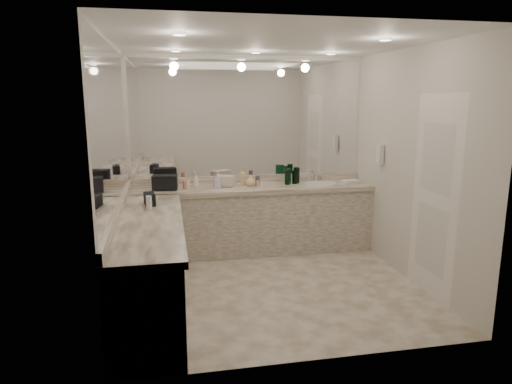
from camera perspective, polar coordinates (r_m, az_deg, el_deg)
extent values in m
plane|color=beige|center=(5.19, 2.02, -11.60)|extent=(3.20, 3.20, 0.00)
plane|color=white|center=(4.79, 2.26, 18.27)|extent=(3.20, 3.20, 0.00)
cube|color=beige|center=(6.28, -0.99, 4.84)|extent=(3.20, 0.02, 2.60)
cube|color=beige|center=(4.73, -17.13, 2.03)|extent=(0.02, 3.00, 2.60)
cube|color=beige|center=(5.41, 18.89, 3.09)|extent=(0.02, 3.00, 2.60)
cube|color=beige|center=(6.16, -0.47, -3.65)|extent=(3.20, 0.60, 0.84)
cube|color=beige|center=(6.05, -0.46, 0.44)|extent=(3.20, 0.64, 0.06)
cube|color=beige|center=(4.64, -13.11, -9.21)|extent=(0.60, 2.40, 0.84)
cube|color=beige|center=(4.50, -13.25, -3.84)|extent=(0.64, 2.42, 0.06)
cube|color=beige|center=(6.31, -0.95, 1.66)|extent=(3.20, 0.04, 0.10)
cube|color=beige|center=(4.79, -16.64, -2.09)|extent=(0.04, 3.00, 0.10)
cube|color=white|center=(6.23, -0.98, 9.17)|extent=(3.12, 0.01, 1.55)
cube|color=white|center=(4.67, -17.33, 7.78)|extent=(0.01, 2.92, 1.55)
cylinder|color=white|center=(6.29, 8.06, 1.00)|extent=(0.44, 0.44, 0.03)
cube|color=silver|center=(6.47, 7.48, 2.00)|extent=(0.24, 0.16, 0.14)
cube|color=white|center=(6.00, 15.24, 4.58)|extent=(0.06, 0.10, 0.24)
cube|color=white|center=(5.03, 21.38, -0.60)|extent=(0.02, 0.82, 2.10)
cube|color=black|center=(5.90, -11.32, 1.10)|extent=(0.33, 0.22, 0.18)
cube|color=black|center=(5.13, -13.16, -0.84)|extent=(0.14, 0.25, 0.13)
cube|color=beige|center=(6.04, -3.87, 1.36)|extent=(0.27, 0.22, 0.14)
cube|color=white|center=(6.41, 11.78, 1.30)|extent=(0.25, 0.18, 0.04)
cylinder|color=white|center=(4.93, -13.24, -1.29)|extent=(0.06, 0.06, 0.14)
imported|color=white|center=(6.03, -7.54, 1.50)|extent=(0.09, 0.09, 0.19)
imported|color=silver|center=(5.98, -4.77, 1.48)|extent=(0.10, 0.10, 0.19)
imported|color=#FFCB8D|center=(6.05, -0.72, 1.46)|extent=(0.14, 0.14, 0.15)
cylinder|color=#0D482B|center=(6.24, 4.07, 1.99)|extent=(0.07, 0.07, 0.20)
cylinder|color=#0D482B|center=(6.23, 4.87, 1.87)|extent=(0.07, 0.07, 0.18)
cylinder|color=#0D482B|center=(6.30, 5.02, 2.14)|extent=(0.07, 0.07, 0.21)
cylinder|color=#0D482B|center=(6.16, 3.93, 1.84)|extent=(0.07, 0.07, 0.20)
cylinder|color=#0D482B|center=(6.28, 5.13, 2.08)|extent=(0.07, 0.07, 0.21)
cylinder|color=#E57F66|center=(5.96, -10.93, 0.93)|extent=(0.06, 0.06, 0.12)
cylinder|color=white|center=(6.03, -8.53, 1.04)|extent=(0.05, 0.05, 0.10)
cylinder|color=#3F3F4C|center=(6.09, 0.20, 1.42)|extent=(0.06, 0.06, 0.13)
cylinder|color=#E57F66|center=(5.92, -8.87, 0.92)|extent=(0.05, 0.05, 0.11)
cylinder|color=#9966B2|center=(6.02, -5.05, 1.24)|extent=(0.06, 0.06, 0.12)
cylinder|color=#E0B28C|center=(6.10, -1.62, 1.17)|extent=(0.06, 0.06, 0.07)
cylinder|color=white|center=(6.02, -3.39, 1.33)|extent=(0.04, 0.04, 0.14)
cylinder|color=#E0B28C|center=(6.00, 0.24, 1.06)|extent=(0.04, 0.04, 0.09)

